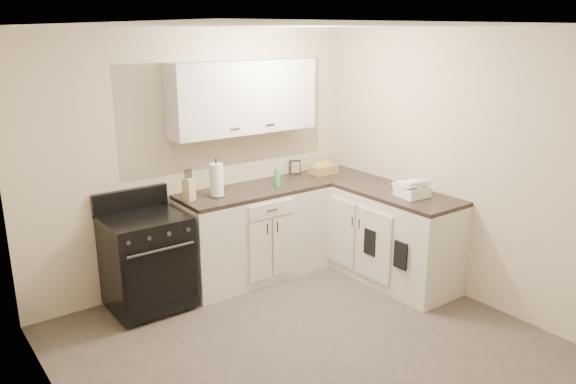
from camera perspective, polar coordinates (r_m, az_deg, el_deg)
floor at (r=4.66m, az=2.63°, el=-15.89°), size 3.60×3.60×0.00m
ceiling at (r=3.95m, az=3.12°, el=16.52°), size 3.60×3.60×0.00m
wall_back at (r=5.60m, az=-8.89°, el=3.35°), size 3.60×0.00×3.60m
wall_right at (r=5.42m, az=17.76°, el=2.34°), size 0.00×3.60×3.60m
wall_left at (r=3.36m, az=-21.79°, el=-6.39°), size 0.00×3.60×3.60m
wall_front at (r=3.06m, az=24.95°, el=-9.00°), size 3.60×0.00×3.60m
base_cabinets_back at (r=5.78m, az=-3.42°, el=-4.35°), size 1.55×0.60×0.90m
base_cabinets_right at (r=5.95m, az=8.78°, el=-3.91°), size 0.60×1.90×0.90m
countertop_back at (r=5.64m, az=-3.50°, el=0.13°), size 1.55×0.60×0.04m
countertop_right at (r=5.81m, az=8.98°, el=0.45°), size 0.60×1.90×0.04m
upper_cabinets at (r=5.58m, az=-4.52°, el=9.60°), size 1.55×0.30×0.70m
stove at (r=5.26m, az=-14.11°, el=-6.87°), size 0.70×0.60×0.85m
knife_block at (r=5.30m, az=-10.03°, el=0.28°), size 0.12×0.12×0.21m
paper_towel at (r=5.37m, az=-7.27°, el=1.21°), size 0.16×0.16×0.32m
soap_bottle at (r=5.70m, az=-1.10°, el=1.50°), size 0.07×0.07×0.18m
picture_frame at (r=6.18m, az=0.73°, el=2.54°), size 0.13×0.09×0.16m
wicker_basket at (r=6.22m, az=3.62°, el=2.31°), size 0.29×0.19×0.10m
countertop_grill at (r=5.48m, az=12.51°, el=0.06°), size 0.28×0.27×0.10m
glass_jar at (r=5.43m, az=12.97°, el=0.15°), size 0.11×0.11×0.15m
oven_mitt_near at (r=5.31m, az=11.35°, el=-6.33°), size 0.02×0.15×0.26m
oven_mitt_far at (r=5.56m, az=8.33°, el=-5.08°), size 0.02×0.15×0.26m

